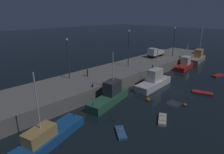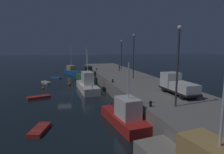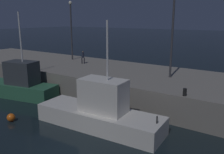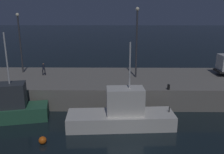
{
  "view_description": "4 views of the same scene",
  "coord_description": "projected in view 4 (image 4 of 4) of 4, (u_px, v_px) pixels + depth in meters",
  "views": [
    {
      "loc": [
        -33.13,
        -15.75,
        14.61
      ],
      "look_at": [
        -5.78,
        11.54,
        1.61
      ],
      "focal_mm": 31.02,
      "sensor_mm": 36.0,
      "label": 1
    },
    {
      "loc": [
        35.91,
        -0.33,
        8.56
      ],
      "look_at": [
        -2.07,
        9.61,
        2.3
      ],
      "focal_mm": 31.29,
      "sensor_mm": 36.0,
      "label": 2
    },
    {
      "loc": [
        9.31,
        -8.93,
        7.95
      ],
      "look_at": [
        -4.19,
        10.86,
        2.09
      ],
      "focal_mm": 38.88,
      "sensor_mm": 36.0,
      "label": 3
    },
    {
      "loc": [
        -1.52,
        -16.07,
        10.43
      ],
      "look_at": [
        -1.82,
        13.04,
        2.36
      ],
      "focal_mm": 38.81,
      "sensor_mm": 36.0,
      "label": 4
    }
  ],
  "objects": [
    {
      "name": "lamp_post_east",
      "position": [
        137.0,
        38.0,
        28.83
      ],
      "size": [
        0.44,
        0.44,
        8.4
      ],
      "color": "#38383D",
      "rests_on": "pier_quay"
    },
    {
      "name": "pier_quay",
      "position": [
        126.0,
        86.0,
        30.38
      ],
      "size": [
        64.23,
        10.32,
        2.38
      ],
      "color": "gray",
      "rests_on": "ground"
    },
    {
      "name": "ground_plane",
      "position": [
        134.0,
        153.0,
        18.26
      ],
      "size": [
        320.0,
        320.0,
        0.0
      ],
      "primitive_type": "plane",
      "color": "black"
    },
    {
      "name": "dockworker",
      "position": [
        44.0,
        68.0,
        30.74
      ],
      "size": [
        0.4,
        0.4,
        1.58
      ],
      "color": "black",
      "rests_on": "pier_quay"
    },
    {
      "name": "fishing_boat_blue",
      "position": [
        2.0,
        108.0,
        23.31
      ],
      "size": [
        9.52,
        4.33,
        8.53
      ],
      "color": "#2D6647",
      "rests_on": "ground"
    },
    {
      "name": "lamp_post_west",
      "position": [
        20.0,
        38.0,
        31.24
      ],
      "size": [
        0.44,
        0.44,
        7.71
      ],
      "color": "#38383D",
      "rests_on": "pier_quay"
    },
    {
      "name": "bollard_west",
      "position": [
        2.0,
        86.0,
        25.89
      ],
      "size": [
        0.28,
        0.28,
        0.49
      ],
      "primitive_type": "cylinder",
      "color": "black",
      "rests_on": "pier_quay"
    },
    {
      "name": "bollard_east",
      "position": [
        169.0,
        87.0,
        25.31
      ],
      "size": [
        0.28,
        0.28,
        0.56
      ],
      "primitive_type": "cylinder",
      "color": "black",
      "rests_on": "pier_quay"
    },
    {
      "name": "mooring_buoy_near",
      "position": [
        43.0,
        140.0,
        19.47
      ],
      "size": [
        0.63,
        0.63,
        0.63
      ],
      "primitive_type": "sphere",
      "color": "orange",
      "rests_on": "ground"
    },
    {
      "name": "fishing_boat_white",
      "position": [
        122.0,
        114.0,
        22.17
      ],
      "size": [
        9.92,
        3.44,
        7.81
      ],
      "color": "silver",
      "rests_on": "ground"
    }
  ]
}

